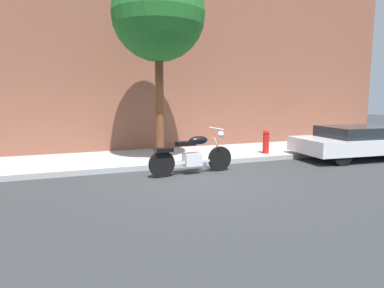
# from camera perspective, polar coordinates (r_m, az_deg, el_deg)

# --- Properties ---
(ground_plane) EXTENTS (60.00, 60.00, 0.00)m
(ground_plane) POSITION_cam_1_polar(r_m,az_deg,el_deg) (8.08, 0.49, -5.85)
(ground_plane) COLOR #303335
(sidewalk) EXTENTS (20.02, 2.81, 0.14)m
(sidewalk) POSITION_cam_1_polar(r_m,az_deg,el_deg) (10.52, -4.76, -2.24)
(sidewalk) COLOR #A6A6A6
(sidewalk) RESTS_ON ground
(building_facade) EXTENTS (20.02, 0.50, 7.54)m
(building_facade) POSITION_cam_1_polar(r_m,az_deg,el_deg) (12.09, -7.25, 16.66)
(building_facade) COLOR brown
(building_facade) RESTS_ON ground
(motorcycle) EXTENTS (2.29, 0.70, 1.15)m
(motorcycle) POSITION_cam_1_polar(r_m,az_deg,el_deg) (8.44, -0.03, -1.94)
(motorcycle) COLOR black
(motorcycle) RESTS_ON ground
(parked_car_white) EXTENTS (4.20, 2.09, 1.03)m
(parked_car_white) POSITION_cam_1_polar(r_m,az_deg,el_deg) (11.79, 26.57, 0.41)
(parked_car_white) COLOR black
(parked_car_white) RESTS_ON ground
(street_tree) EXTENTS (2.56, 2.56, 5.46)m
(street_tree) POSITION_cam_1_polar(r_m,az_deg,el_deg) (9.75, -5.76, 21.11)
(street_tree) COLOR brown
(street_tree) RESTS_ON ground
(fire_hydrant) EXTENTS (0.20, 0.20, 0.91)m
(fire_hydrant) POSITION_cam_1_polar(r_m,az_deg,el_deg) (10.98, 12.50, 0.07)
(fire_hydrant) COLOR red
(fire_hydrant) RESTS_ON ground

